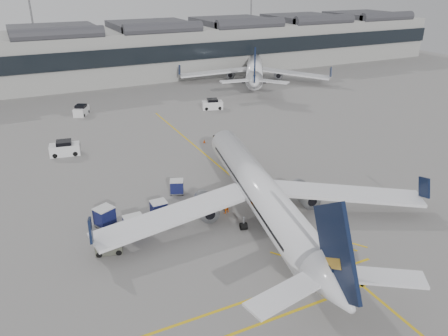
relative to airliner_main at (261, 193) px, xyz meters
name	(u,v)px	position (x,y,z in m)	size (l,w,h in m)	color
ground	(187,238)	(-8.11, -0.18, -2.85)	(220.00, 220.00, 0.00)	gray
terminal	(66,55)	(-8.11, 71.75, 3.29)	(200.00, 20.45, 12.40)	#9E9E99
light_masts	(46,11)	(-9.77, 85.82, 11.64)	(113.00, 0.60, 25.45)	slate
apron_markings	(233,177)	(1.89, 9.82, -2.84)	(0.25, 60.00, 0.01)	gold
airliner_main	(261,193)	(0.00, 0.00, 0.00)	(32.66, 36.04, 9.69)	white
airliner_far	(254,69)	(30.20, 54.12, 0.09)	(30.58, 33.73, 10.01)	white
belt_loader	(210,208)	(-4.09, 3.35, -2.36)	(4.17, 2.61, 1.66)	silver
baggage_cart_a	(177,186)	(-5.68, 8.82, -1.97)	(1.93, 1.78, 1.65)	gray
baggage_cart_b	(159,209)	(-9.12, 4.76, -1.91)	(1.68, 1.40, 1.75)	gray
baggage_cart_c	(134,226)	(-12.30, 2.43, -1.78)	(1.94, 1.62, 2.00)	gray
baggage_cart_d	(105,216)	(-14.40, 5.52, -1.81)	(2.31, 2.16, 1.94)	gray
ramp_agent_a	(217,198)	(-2.93, 4.13, -1.89)	(0.70, 0.46, 1.92)	#F6410C
ramp_agent_b	(225,205)	(-2.74, 2.52, -1.97)	(0.85, 0.66, 1.75)	orange
pushback_tug	(109,246)	(-15.08, 0.78, -2.27)	(2.61, 1.96, 1.30)	#4D4F43
safety_cone_nose	(204,141)	(3.62, 22.33, -2.60)	(0.36, 0.36, 0.49)	#F24C0A
safety_cone_engine	(250,177)	(3.52, 8.56, -2.62)	(0.32, 0.32, 0.44)	#F24C0A
service_van_left	(65,149)	(-15.32, 26.47, -1.95)	(4.19, 2.58, 2.01)	silver
service_van_mid	(81,110)	(-10.10, 44.55, -2.03)	(3.29, 3.99, 1.84)	silver
service_van_right	(212,104)	(12.10, 37.86, -2.00)	(4.04, 2.77, 1.89)	silver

